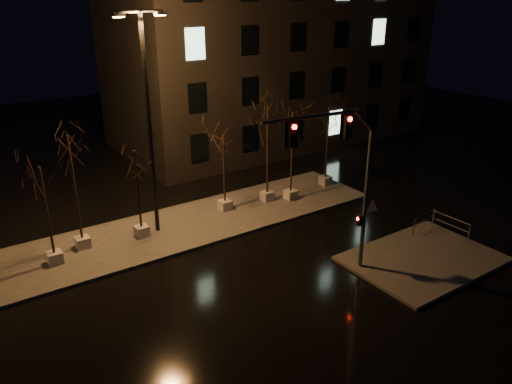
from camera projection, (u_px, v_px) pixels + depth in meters
ground at (250, 275)px, 22.37m from camera, size 90.00×90.00×0.00m
median at (188, 225)px, 26.94m from camera, size 22.00×5.00×0.15m
sidewalk_corner at (423, 259)px, 23.56m from camera, size 7.00×5.00×0.15m
building at (271, 47)px, 40.59m from camera, size 25.00×12.00×15.00m
tree_0 at (43, 189)px, 21.71m from camera, size 1.80×1.80×4.83m
tree_1 at (71, 162)px, 22.79m from camera, size 1.80×1.80×5.84m
tree_2 at (136, 170)px, 24.24m from camera, size 1.80×1.80×4.70m
tree_3 at (224, 152)px, 27.37m from camera, size 1.80×1.80×4.51m
tree_4 at (268, 128)px, 28.24m from camera, size 1.80×1.80×5.83m
tree_5 at (292, 132)px, 28.53m from camera, size 1.80×1.80×5.50m
tree_6 at (328, 125)px, 30.80m from camera, size 1.80×1.80×5.22m
traffic_signal_mast at (346, 170)px, 20.50m from camera, size 5.99×0.84×7.36m
streetlight_main at (148, 112)px, 23.84m from camera, size 2.72×0.84×10.89m
guard_rail_a at (424, 219)px, 26.15m from camera, size 2.00×0.35×0.87m
guard_rail_b at (451, 224)px, 25.42m from camera, size 0.11×2.14×1.01m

